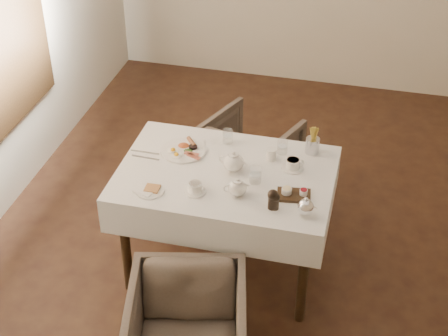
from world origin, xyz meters
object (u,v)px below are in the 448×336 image
table (226,188)px  teapot_centre (233,161)px  armchair_near (188,329)px  armchair_far (249,155)px  breakfast_plate (184,150)px

table → teapot_centre: size_ratio=7.54×
armchair_near → teapot_centre: 1.01m
armchair_far → table: bearing=114.6°
armchair_near → breakfast_plate: 1.13m
armchair_far → breakfast_plate: breakfast_plate is taller
armchair_near → armchair_far: armchair_near is taller
armchair_far → breakfast_plate: 0.92m
table → armchair_near: 0.90m
armchair_far → breakfast_plate: size_ratio=2.21×
breakfast_plate → teapot_centre: size_ratio=1.65×
table → breakfast_plate: (-0.31, 0.16, 0.13)m
armchair_near → breakfast_plate: breakfast_plate is taller
table → teapot_centre: teapot_centre is taller
armchair_far → teapot_centre: teapot_centre is taller
armchair_far → armchair_near: bearing=113.1°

